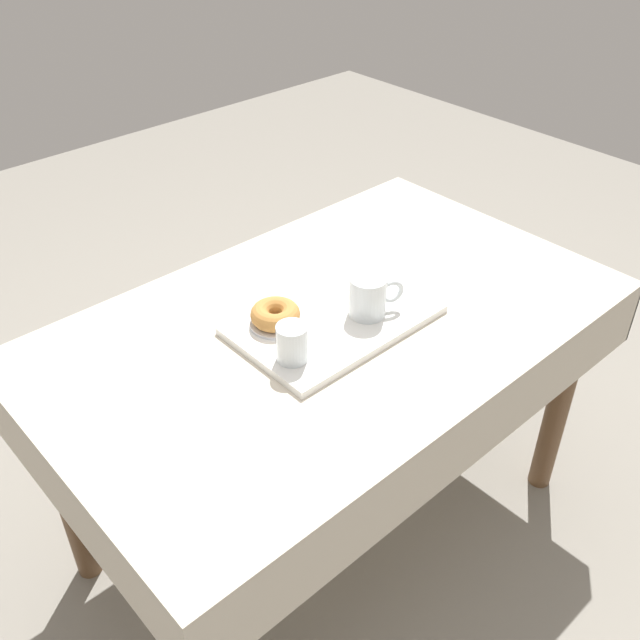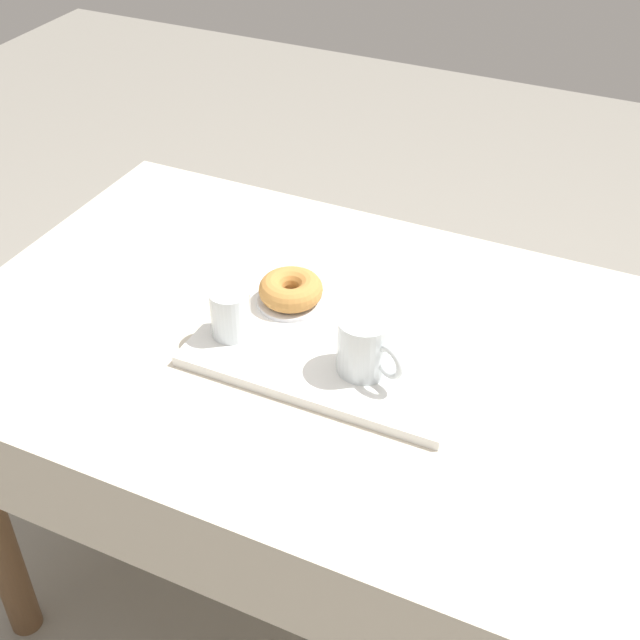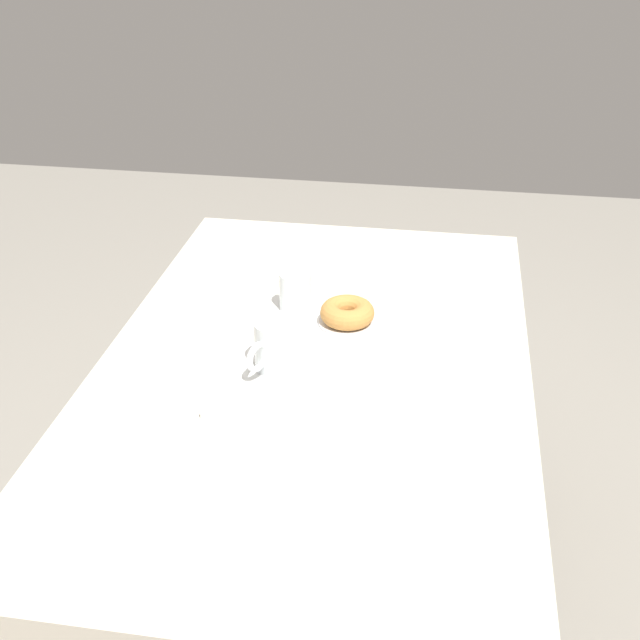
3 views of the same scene
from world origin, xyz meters
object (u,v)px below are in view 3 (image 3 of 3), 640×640
tea_mug_left (277,346)px  donut_plate_left (347,323)px  serving_tray (306,355)px  dining_table (314,403)px  sugar_donut_left (347,312)px  water_glass_near (295,293)px

tea_mug_left → donut_plate_left: bearing=-30.7°
serving_tray → donut_plate_left: bearing=-29.2°
dining_table → sugar_donut_left: (0.12, -0.05, 0.14)m
serving_tray → sugar_donut_left: 0.14m
tea_mug_left → sugar_donut_left: bearing=-30.7°
tea_mug_left → serving_tray: bearing=-33.4°
donut_plate_left → water_glass_near: bearing=66.6°
dining_table → tea_mug_left: bearing=134.4°
dining_table → serving_tray: 0.11m
dining_table → donut_plate_left: donut_plate_left is taller
sugar_donut_left → tea_mug_left: bearing=149.3°
tea_mug_left → donut_plate_left: tea_mug_left is taller
dining_table → serving_tray: (0.01, 0.02, 0.11)m
dining_table → serving_tray: size_ratio=3.02×
water_glass_near → donut_plate_left: bearing=-113.4°
dining_table → sugar_donut_left: sugar_donut_left is taller
dining_table → water_glass_near: water_glass_near is taller
dining_table → water_glass_near: bearing=21.8°
donut_plate_left → sugar_donut_left: (0.00, 0.00, 0.02)m
water_glass_near → sugar_donut_left: bearing=-113.4°
tea_mug_left → water_glass_near: (0.23, 0.01, -0.01)m
water_glass_near → tea_mug_left: bearing=-177.8°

